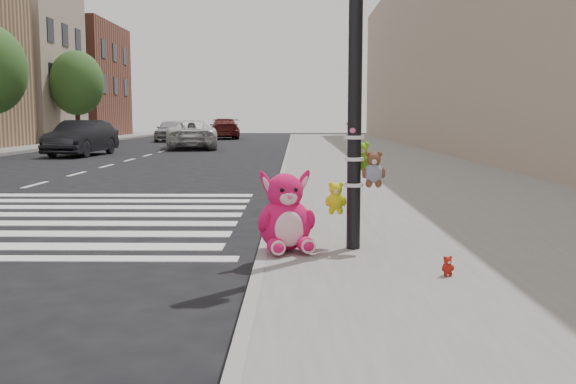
# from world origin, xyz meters

# --- Properties ---
(ground) EXTENTS (120.00, 120.00, 0.00)m
(ground) POSITION_xyz_m (0.00, 0.00, 0.00)
(ground) COLOR black
(ground) RESTS_ON ground
(sidewalk_near) EXTENTS (7.00, 80.00, 0.14)m
(sidewalk_near) POSITION_xyz_m (5.00, 10.00, 0.07)
(sidewalk_near) COLOR slate
(sidewalk_near) RESTS_ON ground
(curb_edge) EXTENTS (0.12, 80.00, 0.15)m
(curb_edge) POSITION_xyz_m (1.55, 10.00, 0.07)
(curb_edge) COLOR gray
(curb_edge) RESTS_ON ground
(bld_far_d) EXTENTS (6.00, 8.00, 10.00)m
(bld_far_d) POSITION_xyz_m (-15.50, 35.00, 5.00)
(bld_far_d) COLOR gray
(bld_far_d) RESTS_ON ground
(bld_far_e) EXTENTS (6.00, 10.00, 9.00)m
(bld_far_e) POSITION_xyz_m (-15.50, 46.00, 4.50)
(bld_far_e) COLOR brown
(bld_far_e) RESTS_ON ground
(bld_near) EXTENTS (5.00, 60.00, 10.00)m
(bld_near) POSITION_xyz_m (10.50, 20.00, 5.00)
(bld_near) COLOR gray
(bld_near) RESTS_ON ground
(signal_pole) EXTENTS (0.69, 0.49, 4.00)m
(signal_pole) POSITION_xyz_m (2.62, 1.81, 1.79)
(signal_pole) COLOR black
(signal_pole) RESTS_ON sidewalk_near
(tree_far_c) EXTENTS (3.20, 3.20, 5.44)m
(tree_far_c) POSITION_xyz_m (-11.20, 33.00, 3.65)
(tree_far_c) COLOR #382619
(tree_far_c) RESTS_ON sidewalk_far
(pink_bunny) EXTENTS (0.74, 0.82, 0.95)m
(pink_bunny) POSITION_xyz_m (1.81, 1.64, 0.53)
(pink_bunny) COLOR #E2135A
(pink_bunny) RESTS_ON sidewalk_near
(red_teddy) EXTENTS (0.15, 0.12, 0.20)m
(red_teddy) POSITION_xyz_m (3.40, 0.50, 0.24)
(red_teddy) COLOR #A51B10
(red_teddy) RESTS_ON sidewalk_near
(car_dark_far) EXTENTS (1.98, 4.73, 1.52)m
(car_dark_far) POSITION_xyz_m (-7.27, 21.80, 0.76)
(car_dark_far) COLOR black
(car_dark_far) RESTS_ON ground
(car_white_near) EXTENTS (3.30, 5.69, 1.49)m
(car_white_near) POSITION_xyz_m (-3.50, 27.75, 0.75)
(car_white_near) COLOR silver
(car_white_near) RESTS_ON ground
(car_maroon_near) EXTENTS (2.95, 5.52, 1.52)m
(car_maroon_near) POSITION_xyz_m (-3.50, 42.86, 0.76)
(car_maroon_near) COLOR #591A19
(car_maroon_near) RESTS_ON ground
(car_silver_deep) EXTENTS (1.81, 4.36, 1.48)m
(car_silver_deep) POSITION_xyz_m (-6.50, 37.68, 0.74)
(car_silver_deep) COLOR #ADADB2
(car_silver_deep) RESTS_ON ground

